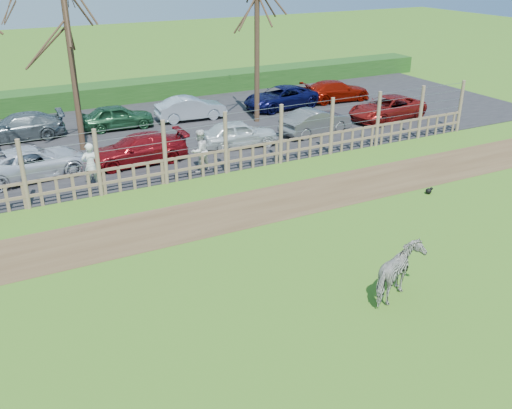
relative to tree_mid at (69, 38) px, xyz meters
name	(u,v)px	position (x,y,z in m)	size (l,w,h in m)	color
ground	(266,282)	(2.00, -13.50, -4.87)	(120.00, 120.00, 0.00)	olive
dirt_strip	(202,218)	(2.00, -9.00, -4.86)	(34.00, 2.80, 0.01)	brown
asphalt	(122,138)	(2.00, 1.00, -4.85)	(44.00, 13.00, 0.04)	#232326
hedge	(88,96)	(2.00, 8.00, -4.32)	(46.00, 2.00, 1.10)	#1E4716
fence	(166,164)	(2.00, -5.50, -4.06)	(30.16, 0.16, 2.50)	brown
tree_mid	(69,38)	(0.00, 0.00, 0.00)	(4.80, 4.80, 6.83)	#3D2B1E
tree_right	(257,16)	(9.00, 0.50, 0.37)	(4.80, 4.80, 7.35)	#3D2B1E
zebra	(399,273)	(4.64, -15.69, -4.14)	(0.78, 1.71, 1.45)	gray
visitor_a	(91,165)	(-0.61, -4.67, -3.96)	(0.63, 0.41, 1.72)	silver
visitor_b	(200,151)	(3.60, -4.98, -3.96)	(0.84, 0.65, 1.72)	silver
crow	(429,191)	(10.20, -10.88, -4.75)	(0.29, 0.22, 0.24)	black
car_2	(33,162)	(-2.38, -2.55, -4.23)	(1.99, 4.32, 1.20)	silver
car_3	(138,149)	(1.69, -2.88, -4.23)	(1.68, 4.13, 1.20)	maroon
car_4	(239,134)	(6.36, -2.80, -4.23)	(1.42, 3.52, 1.20)	white
car_5	(316,121)	(10.50, -2.74, -4.23)	(1.27, 3.64, 1.20)	#5C5F60
car_6	(387,108)	(15.18, -2.31, -4.23)	(1.99, 4.32, 1.20)	maroon
car_9	(18,127)	(-2.31, 2.86, -4.23)	(1.68, 4.13, 1.20)	slate
car_10	(117,117)	(2.26, 2.49, -4.23)	(1.42, 3.52, 1.20)	#225230
car_11	(191,108)	(6.08, 2.36, -4.23)	(1.27, 3.64, 1.20)	#AEBDCA
car_12	(281,98)	(11.40, 2.25, -4.23)	(1.99, 4.32, 1.20)	#0B0D3C
car_13	(336,91)	(15.10, 2.21, -4.23)	(1.68, 4.13, 1.20)	#941205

